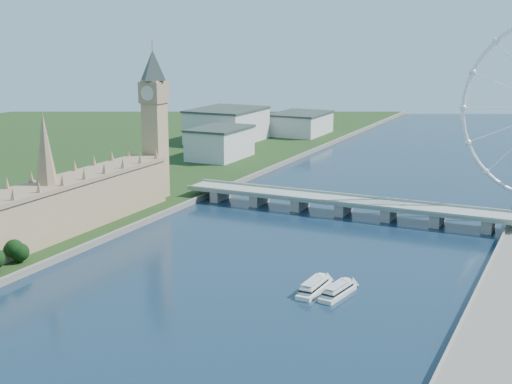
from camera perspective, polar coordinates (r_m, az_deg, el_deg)
The scene contains 6 objects.
parliament_range at distance 411.07m, azimuth -16.24°, elevation -1.40°, with size 24.00×200.00×70.00m.
big_ben at distance 487.29m, azimuth -8.15°, elevation 6.91°, with size 20.02×20.02×110.00m.
westminster_bridge at distance 461.64m, azimuth 7.02°, elevation -0.95°, with size 220.00×22.00×9.50m.
city_skyline at distance 700.52m, azimuth 16.93°, elevation 4.19°, with size 505.00×280.00×32.00m.
tour_boat_near at distance 327.20m, azimuth 4.65°, elevation -7.99°, with size 7.34×28.77×6.35m, color silver, non-canonical shape.
tour_boat_far at distance 323.99m, azimuth 6.55°, elevation -8.25°, with size 7.00×27.53×6.06m, color beige, non-canonical shape.
Camera 1 is at (139.87, -125.98, 116.57)m, focal length 50.00 mm.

